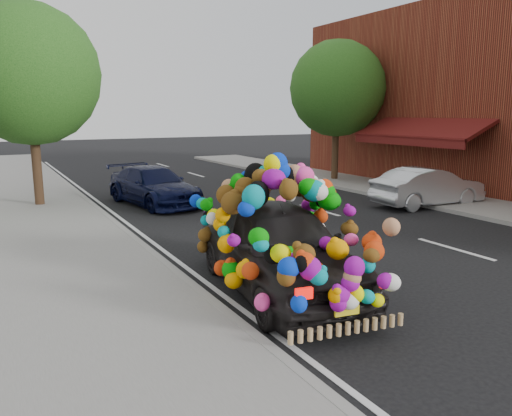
% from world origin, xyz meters
% --- Properties ---
extents(ground, '(100.00, 100.00, 0.00)m').
position_xyz_m(ground, '(0.00, 0.00, 0.00)').
color(ground, black).
rests_on(ground, ground).
extents(sidewalk, '(4.00, 60.00, 0.12)m').
position_xyz_m(sidewalk, '(-4.30, 0.00, 0.06)').
color(sidewalk, gray).
rests_on(sidewalk, ground).
extents(kerb, '(0.15, 60.00, 0.13)m').
position_xyz_m(kerb, '(-2.35, 0.00, 0.07)').
color(kerb, gray).
rests_on(kerb, ground).
extents(footpath_far, '(3.00, 40.00, 0.12)m').
position_xyz_m(footpath_far, '(8.20, 3.00, 0.06)').
color(footpath_far, gray).
rests_on(footpath_far, ground).
extents(lane_markings, '(6.00, 50.00, 0.01)m').
position_xyz_m(lane_markings, '(3.60, 0.00, 0.01)').
color(lane_markings, silver).
rests_on(lane_markings, ground).
extents(tree_near_sidewalk, '(4.20, 4.20, 6.13)m').
position_xyz_m(tree_near_sidewalk, '(-3.80, 9.50, 4.02)').
color(tree_near_sidewalk, '#332114').
rests_on(tree_near_sidewalk, ground).
extents(tree_far_b, '(4.00, 4.00, 5.90)m').
position_xyz_m(tree_far_b, '(8.00, 10.00, 3.89)').
color(tree_far_b, '#332114').
rests_on(tree_far_b, ground).
extents(plush_art_car, '(2.74, 4.81, 2.13)m').
position_xyz_m(plush_art_car, '(-1.07, -0.31, 1.09)').
color(plush_art_car, black).
rests_on(plush_art_car, ground).
extents(navy_sedan, '(2.39, 4.41, 1.21)m').
position_xyz_m(navy_sedan, '(-0.51, 8.34, 0.61)').
color(navy_sedan, black).
rests_on(navy_sedan, ground).
extents(silver_hatchback, '(3.78, 1.52, 1.22)m').
position_xyz_m(silver_hatchback, '(7.00, 3.92, 0.61)').
color(silver_hatchback, '#B6B9BE').
rests_on(silver_hatchback, ground).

